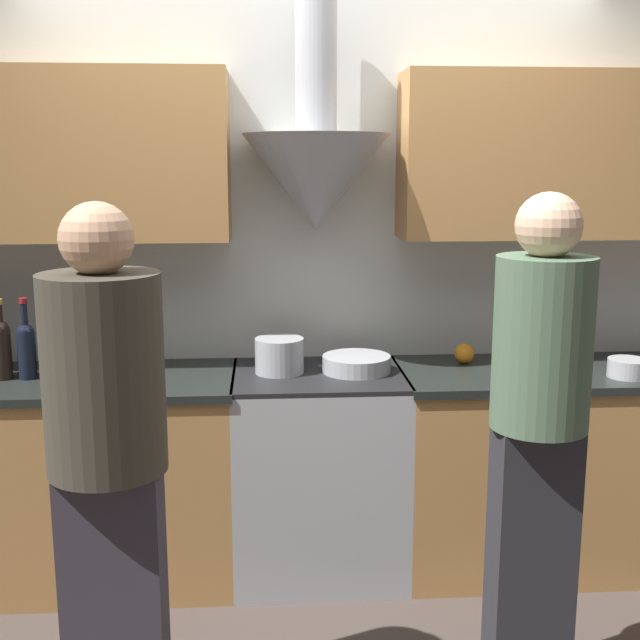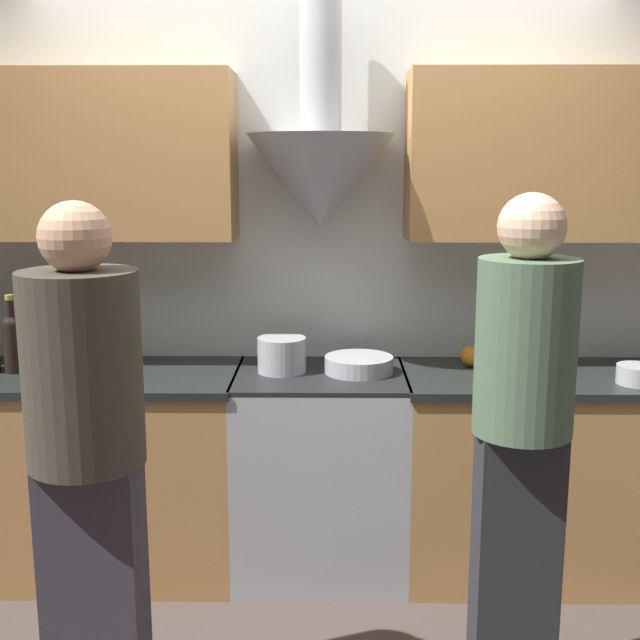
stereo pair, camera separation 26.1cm
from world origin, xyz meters
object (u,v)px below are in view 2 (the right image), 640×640
Objects in this scene: stove_range at (320,471)px; person_foreground_right at (521,434)px; wine_bottle_7 at (36,342)px; person_foreground_left at (87,451)px; saucepan at (638,375)px; wine_bottle_8 at (61,341)px; stock_pot at (282,355)px; orange_fruit at (471,356)px; wine_bottle_6 at (12,341)px; mixing_bowl at (359,364)px.

person_foreground_right is (0.64, -0.92, 0.49)m from stove_range.
wine_bottle_7 is 1.15m from person_foreground_left.
saucepan is at bearing -6.75° from stove_range.
wine_bottle_8 reaches higher than stove_range.
wine_bottle_7 reaches higher than stock_pot.
person_foreground_left is (-0.52, -1.04, -0.05)m from stock_pot.
wine_bottle_8 is 0.20× the size of person_foreground_right.
person_foreground_left reaches higher than orange_fruit.
person_foreground_right reaches higher than stock_pot.
mixing_bowl is (1.47, 0.01, -0.10)m from wine_bottle_6.
saucepan is (2.59, -0.15, -0.10)m from wine_bottle_6.
stove_range is 0.53× the size of person_foreground_right.
mixing_bowl is at bearing -167.26° from orange_fruit.
stove_range is at bearing 0.01° from wine_bottle_7.
wine_bottle_8 is at bearing 111.94° from person_foreground_left.
wine_bottle_7 is (-1.21, -0.00, 0.57)m from stove_range.
orange_fruit reaches higher than saucepan.
wine_bottle_6 is at bearing -176.38° from orange_fruit.
person_foreground_left reaches higher than wine_bottle_6.
person_foreground_right reaches higher than person_foreground_left.
person_foreground_right reaches higher than orange_fruit.
wine_bottle_7 is at bearing -0.28° from wine_bottle_6.
stock_pot is 0.12× the size of person_foreground_left.
saucepan is at bearing -3.36° from wine_bottle_6.
mixing_bowl is (1.37, 0.01, -0.10)m from wine_bottle_7.
wine_bottle_7 is 0.10m from wine_bottle_8.
wine_bottle_6 reaches higher than saucepan.
stove_range is 1.22m from person_foreground_right.
person_foreground_left reaches higher than stove_range.
stove_range is at bearing -7.04° from stock_pot.
wine_bottle_6 is 1.20m from person_foreground_left.
wine_bottle_8 reaches higher than mixing_bowl.
person_foreground_left is at bearing -156.20° from saucepan.
saucepan is (2.39, -0.16, -0.10)m from wine_bottle_8.
wine_bottle_6 is 1.61× the size of stock_pot.
saucepan reaches higher than stove_range.
orange_fruit reaches higher than mixing_bowl.
wine_bottle_6 reaches higher than orange_fruit.
stock_pot is 1.24m from person_foreground_right.
wine_bottle_7 is at bearing 153.43° from person_foreground_right.
saucepan is at bearing -3.49° from wine_bottle_7.
wine_bottle_7 is at bearing -179.99° from stove_range.
stock_pot is 0.33m from mixing_bowl.
stove_range is at bearing 56.03° from person_foreground_left.
stove_range is 0.54m from stock_pot.
stock_pot is (1.04, 0.02, -0.06)m from wine_bottle_7.
wine_bottle_6 is at bearing 179.72° from wine_bottle_7.
saucepan is (1.28, -0.15, 0.48)m from stove_range.
wine_bottle_7 is 1.04m from stock_pot.
wine_bottle_7 reaches higher than stove_range.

